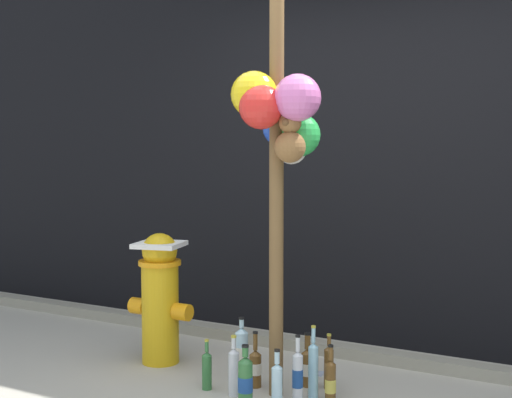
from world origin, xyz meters
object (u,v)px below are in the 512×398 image
at_px(bottle_8, 234,370).
at_px(bottle_6, 277,385).
at_px(fire_hydrant, 160,295).
at_px(bottle_4, 207,369).
at_px(bottle_0, 313,369).
at_px(bottle_1, 298,376).
at_px(bottle_2, 245,382).
at_px(bottle_5, 242,353).
at_px(bottle_9, 255,367).
at_px(bottle_7, 307,366).
at_px(memorial_post, 279,94).
at_px(bottle_10, 329,366).
at_px(bottle_3, 330,380).

bearing_deg(bottle_8, bottle_6, -13.93).
xyz_separation_m(fire_hydrant, bottle_4, (0.54, -0.28, -0.33)).
bearing_deg(bottle_0, bottle_1, -108.02).
distance_m(bottle_0, bottle_2, 0.41).
xyz_separation_m(bottle_5, bottle_9, (0.14, -0.08, -0.04)).
xyz_separation_m(bottle_5, bottle_7, (0.41, 0.07, -0.04)).
relative_size(bottle_5, bottle_8, 1.10).
bearing_deg(memorial_post, bottle_0, 21.07).
bearing_deg(bottle_1, bottle_2, -139.39).
relative_size(bottle_5, bottle_10, 1.17).
distance_m(fire_hydrant, bottle_5, 0.69).
bearing_deg(bottle_8, bottle_3, 20.62).
bearing_deg(bottle_6, bottle_0, 69.91).
height_order(bottle_1, bottle_3, bottle_1).
height_order(bottle_2, bottle_3, bottle_2).
xyz_separation_m(bottle_1, bottle_5, (-0.47, 0.20, 0.01)).
bearing_deg(bottle_2, fire_hydrant, 154.55).
distance_m(bottle_4, bottle_8, 0.19).
distance_m(bottle_4, bottle_5, 0.27).
bearing_deg(bottle_4, memorial_post, 14.27).
bearing_deg(bottle_9, bottle_7, 30.74).
xyz_separation_m(bottle_4, bottle_10, (0.62, 0.35, 0.02)).
distance_m(bottle_2, bottle_10, 0.56).
bearing_deg(bottle_5, bottle_7, 10.30).
relative_size(memorial_post, bottle_10, 9.30).
relative_size(bottle_3, bottle_4, 1.06).
bearing_deg(bottle_9, bottle_5, 149.50).
xyz_separation_m(bottle_0, bottle_5, (-0.51, 0.08, -0.01)).
relative_size(bottle_4, bottle_7, 0.92).
relative_size(fire_hydrant, bottle_6, 2.57).
xyz_separation_m(bottle_9, bottle_10, (0.39, 0.18, 0.02)).
distance_m(bottle_0, bottle_4, 0.62).
height_order(bottle_5, bottle_9, bottle_5).
distance_m(memorial_post, bottle_3, 1.61).
bearing_deg(bottle_7, bottle_9, -149.26).
xyz_separation_m(bottle_2, bottle_4, (-0.34, 0.14, -0.03)).
bearing_deg(bottle_1, bottle_10, 78.69).
bearing_deg(memorial_post, bottle_8, -153.80).
relative_size(bottle_0, bottle_3, 1.31).
relative_size(fire_hydrant, bottle_1, 2.23).
height_order(memorial_post, bottle_2, memorial_post).
bearing_deg(bottle_3, bottle_10, 115.62).
bearing_deg(bottle_9, bottle_0, 0.47).
height_order(fire_hydrant, bottle_2, fire_hydrant).
relative_size(fire_hydrant, bottle_3, 2.71).
distance_m(bottle_1, bottle_8, 0.38).
height_order(fire_hydrant, bottle_6, fire_hydrant).
distance_m(bottle_5, bottle_8, 0.28).
bearing_deg(fire_hydrant, bottle_6, -19.36).
bearing_deg(bottle_4, bottle_3, 14.90).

